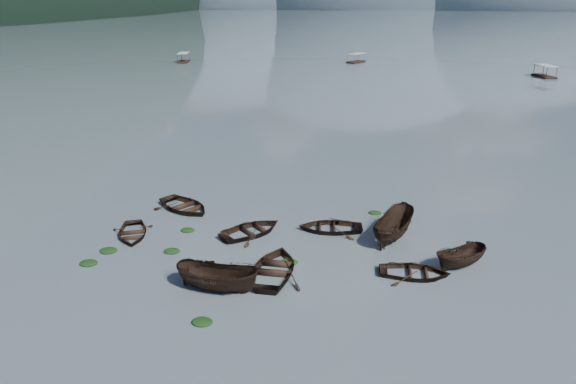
% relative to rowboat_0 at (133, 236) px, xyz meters
% --- Properties ---
extents(ground_plane, '(2400.00, 2400.00, 0.00)m').
position_rel_rowboat_0_xyz_m(ground_plane, '(9.48, -6.93, 0.00)').
color(ground_plane, '#505D64').
extents(haze_mtn_a, '(520.00, 520.00, 280.00)m').
position_rel_rowboat_0_xyz_m(haze_mtn_a, '(-250.52, 893.07, 0.00)').
color(haze_mtn_a, '#475666').
rests_on(haze_mtn_a, ground).
extents(haze_mtn_b, '(520.00, 520.00, 340.00)m').
position_rel_rowboat_0_xyz_m(haze_mtn_b, '(-50.52, 893.07, 0.00)').
color(haze_mtn_b, '#475666').
rests_on(haze_mtn_b, ground).
extents(haze_mtn_c, '(520.00, 520.00, 260.00)m').
position_rel_rowboat_0_xyz_m(haze_mtn_c, '(149.48, 893.07, 0.00)').
color(haze_mtn_c, '#475666').
rests_on(haze_mtn_c, ground).
extents(rowboat_0, '(4.24, 4.74, 0.81)m').
position_rel_rowboat_0_xyz_m(rowboat_0, '(0.00, 0.00, 0.00)').
color(rowboat_0, black).
rests_on(rowboat_0, ground).
extents(rowboat_1, '(5.32, 5.46, 0.92)m').
position_rel_rowboat_0_xyz_m(rowboat_1, '(7.66, 2.00, 0.00)').
color(rowboat_1, black).
rests_on(rowboat_1, ground).
extents(rowboat_2, '(4.80, 2.05, 1.82)m').
position_rel_rowboat_0_xyz_m(rowboat_2, '(7.85, -5.18, 0.00)').
color(rowboat_2, black).
rests_on(rowboat_2, ground).
extents(rowboat_3, '(3.74, 5.10, 1.03)m').
position_rel_rowboat_0_xyz_m(rowboat_3, '(10.44, -2.79, 0.00)').
color(rowboat_3, black).
rests_on(rowboat_3, ground).
extents(rowboat_4, '(4.20, 3.14, 0.83)m').
position_rel_rowboat_0_xyz_m(rowboat_4, '(18.26, -1.37, 0.00)').
color(rowboat_4, black).
rests_on(rowboat_4, ground).
extents(rowboat_5, '(3.74, 3.55, 1.45)m').
position_rel_rowboat_0_xyz_m(rowboat_5, '(20.89, 0.33, 0.00)').
color(rowboat_5, black).
rests_on(rowboat_5, ground).
extents(rowboat_6, '(5.89, 5.42, 1.00)m').
position_rel_rowboat_0_xyz_m(rowboat_6, '(1.62, 4.93, 0.00)').
color(rowboat_6, black).
rests_on(rowboat_6, ground).
extents(rowboat_7, '(4.81, 3.80, 0.90)m').
position_rel_rowboat_0_xyz_m(rowboat_7, '(12.72, 3.67, 0.00)').
color(rowboat_7, black).
rests_on(rowboat_7, ground).
extents(rowboat_8, '(3.34, 5.37, 1.94)m').
position_rel_rowboat_0_xyz_m(rowboat_8, '(16.87, 3.37, 0.00)').
color(rowboat_8, black).
rests_on(rowboat_8, ground).
extents(weed_clump_0, '(1.10, 0.90, 0.24)m').
position_rel_rowboat_0_xyz_m(weed_clump_0, '(-0.64, -4.10, 0.00)').
color(weed_clump_0, black).
rests_on(weed_clump_0, ground).
extents(weed_clump_1, '(1.04, 0.83, 0.23)m').
position_rel_rowboat_0_xyz_m(weed_clump_1, '(3.54, -1.59, 0.00)').
color(weed_clump_1, black).
rests_on(weed_clump_1, ground).
extents(weed_clump_2, '(1.06, 0.85, 0.23)m').
position_rel_rowboat_0_xyz_m(weed_clump_2, '(8.12, -8.20, 0.00)').
color(weed_clump_2, black).
rests_on(weed_clump_2, ground).
extents(weed_clump_3, '(1.01, 0.85, 0.22)m').
position_rel_rowboat_0_xyz_m(weed_clump_3, '(11.00, -1.37, 0.00)').
color(weed_clump_3, black).
rests_on(weed_clump_3, ground).
extents(weed_clump_4, '(1.18, 0.94, 0.24)m').
position_rel_rowboat_0_xyz_m(weed_clump_4, '(20.69, 1.66, 0.00)').
color(weed_clump_4, black).
rests_on(weed_clump_4, ground).
extents(weed_clump_5, '(1.14, 0.92, 0.24)m').
position_rel_rowboat_0_xyz_m(weed_clump_5, '(-0.35, -2.39, 0.00)').
color(weed_clump_5, black).
rests_on(weed_clump_5, ground).
extents(weed_clump_6, '(0.97, 0.81, 0.20)m').
position_rel_rowboat_0_xyz_m(weed_clump_6, '(3.28, 1.50, 0.00)').
color(weed_clump_6, black).
rests_on(weed_clump_6, ground).
extents(weed_clump_7, '(1.00, 0.80, 0.22)m').
position_rel_rowboat_0_xyz_m(weed_clump_7, '(15.52, 7.27, 0.00)').
color(weed_clump_7, black).
rests_on(weed_clump_7, ground).
extents(pontoon_left, '(3.57, 6.03, 2.16)m').
position_rel_rowboat_0_xyz_m(pontoon_left, '(-35.57, 91.68, 0.00)').
color(pontoon_left, black).
rests_on(pontoon_left, ground).
extents(pontoon_centre, '(4.49, 5.86, 2.08)m').
position_rel_rowboat_0_xyz_m(pontoon_centre, '(5.48, 100.14, 0.00)').
color(pontoon_centre, black).
rests_on(pontoon_centre, ground).
extents(pontoon_right, '(3.80, 6.27, 2.24)m').
position_rel_rowboat_0_xyz_m(pontoon_right, '(44.22, 83.96, 0.00)').
color(pontoon_right, black).
rests_on(pontoon_right, ground).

